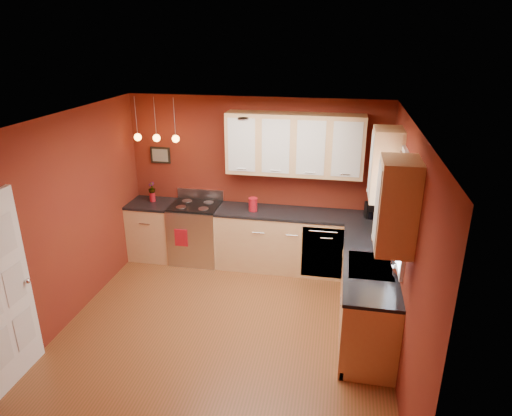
% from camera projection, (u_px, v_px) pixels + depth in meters
% --- Properties ---
extents(floor, '(4.20, 4.20, 0.00)m').
position_uv_depth(floor, '(224.00, 331.00, 5.66)').
color(floor, brown).
rests_on(floor, ground).
extents(ceiling, '(4.00, 4.20, 0.02)m').
position_uv_depth(ceiling, '(218.00, 122.00, 4.73)').
color(ceiling, white).
rests_on(ceiling, wall_back).
extents(wall_back, '(4.00, 0.02, 2.60)m').
position_uv_depth(wall_back, '(256.00, 181.00, 7.12)').
color(wall_back, maroon).
rests_on(wall_back, floor).
extents(wall_front, '(4.00, 0.02, 2.60)m').
position_uv_depth(wall_front, '(146.00, 356.00, 3.27)').
color(wall_front, maroon).
rests_on(wall_front, floor).
extents(wall_left, '(0.02, 4.20, 2.60)m').
position_uv_depth(wall_left, '(63.00, 223.00, 5.55)').
color(wall_left, maroon).
rests_on(wall_left, floor).
extents(wall_right, '(0.02, 4.20, 2.60)m').
position_uv_depth(wall_right, '(404.00, 251.00, 4.84)').
color(wall_right, maroon).
rests_on(wall_right, floor).
extents(base_cabinets_back_left, '(0.70, 0.60, 0.90)m').
position_uv_depth(base_cabinets_back_left, '(154.00, 231.00, 7.44)').
color(base_cabinets_back_left, tan).
rests_on(base_cabinets_back_left, floor).
extents(base_cabinets_back_right, '(2.54, 0.60, 0.90)m').
position_uv_depth(base_cabinets_back_right, '(299.00, 242.00, 7.02)').
color(base_cabinets_back_right, tan).
rests_on(base_cabinets_back_right, floor).
extents(base_cabinets_right, '(0.60, 2.10, 0.90)m').
position_uv_depth(base_cabinets_right, '(366.00, 295.00, 5.61)').
color(base_cabinets_right, tan).
rests_on(base_cabinets_right, floor).
extents(counter_back_left, '(0.70, 0.62, 0.04)m').
position_uv_depth(counter_back_left, '(151.00, 204.00, 7.27)').
color(counter_back_left, black).
rests_on(counter_back_left, base_cabinets_back_left).
extents(counter_back_right, '(2.54, 0.62, 0.04)m').
position_uv_depth(counter_back_right, '(300.00, 214.00, 6.85)').
color(counter_back_right, black).
rests_on(counter_back_right, base_cabinets_back_right).
extents(counter_right, '(0.62, 2.10, 0.04)m').
position_uv_depth(counter_right, '(370.00, 261.00, 5.44)').
color(counter_right, black).
rests_on(counter_right, base_cabinets_right).
extents(gas_range, '(0.76, 0.64, 1.11)m').
position_uv_depth(gas_range, '(196.00, 232.00, 7.30)').
color(gas_range, silver).
rests_on(gas_range, floor).
extents(dishwasher_front, '(0.60, 0.02, 0.80)m').
position_uv_depth(dishwasher_front, '(322.00, 253.00, 6.69)').
color(dishwasher_front, silver).
rests_on(dishwasher_front, base_cabinets_back_right).
extents(sink, '(0.50, 0.70, 0.33)m').
position_uv_depth(sink, '(370.00, 267.00, 5.31)').
color(sink, '#97969C').
rests_on(sink, counter_right).
extents(window, '(0.06, 1.02, 1.22)m').
position_uv_depth(window, '(402.00, 207.00, 4.98)').
color(window, white).
rests_on(window, wall_right).
extents(door_left_wall, '(0.12, 0.82, 2.05)m').
position_uv_depth(door_left_wall, '(0.00, 295.00, 4.54)').
color(door_left_wall, white).
rests_on(door_left_wall, floor).
extents(upper_cabinets_back, '(2.00, 0.35, 0.90)m').
position_uv_depth(upper_cabinets_back, '(294.00, 145.00, 6.62)').
color(upper_cabinets_back, tan).
rests_on(upper_cabinets_back, wall_back).
extents(upper_cabinets_right, '(0.35, 1.95, 0.90)m').
position_uv_depth(upper_cabinets_right, '(391.00, 183.00, 4.94)').
color(upper_cabinets_right, tan).
rests_on(upper_cabinets_right, wall_right).
extents(wall_picture, '(0.32, 0.03, 0.26)m').
position_uv_depth(wall_picture, '(160.00, 155.00, 7.25)').
color(wall_picture, black).
rests_on(wall_picture, wall_back).
extents(pendant_lights, '(0.71, 0.11, 0.66)m').
position_uv_depth(pendant_lights, '(157.00, 137.00, 6.80)').
color(pendant_lights, '#97969C').
rests_on(pendant_lights, ceiling).
extents(red_canister, '(0.14, 0.14, 0.20)m').
position_uv_depth(red_canister, '(253.00, 204.00, 6.89)').
color(red_canister, '#A6111C').
rests_on(red_canister, counter_back_right).
extents(red_vase, '(0.09, 0.09, 0.14)m').
position_uv_depth(red_vase, '(152.00, 197.00, 7.30)').
color(red_vase, '#A6111C').
rests_on(red_vase, counter_back_left).
extents(flowers, '(0.14, 0.14, 0.20)m').
position_uv_depth(flowers, '(152.00, 188.00, 7.24)').
color(flowers, '#A6111C').
rests_on(flowers, red_vase).
extents(coffee_maker, '(0.19, 0.19, 0.23)m').
position_uv_depth(coffee_maker, '(371.00, 211.00, 6.64)').
color(coffee_maker, black).
rests_on(coffee_maker, counter_back_right).
extents(soap_pump, '(0.09, 0.09, 0.17)m').
position_uv_depth(soap_pump, '(395.00, 269.00, 5.04)').
color(soap_pump, silver).
rests_on(soap_pump, counter_right).
extents(dish_towel, '(0.20, 0.01, 0.28)m').
position_uv_depth(dish_towel, '(181.00, 238.00, 7.01)').
color(dish_towel, '#A6111C').
rests_on(dish_towel, gas_range).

